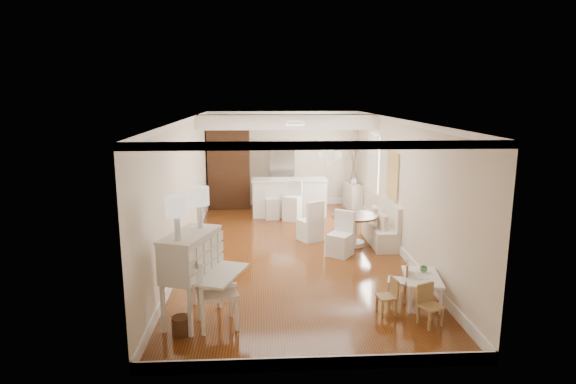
{
  "coord_description": "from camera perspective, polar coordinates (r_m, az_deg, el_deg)",
  "views": [
    {
      "loc": [
        -0.66,
        -9.77,
        3.32
      ],
      "look_at": [
        -0.09,
        0.3,
        1.24
      ],
      "focal_mm": 30.0,
      "sensor_mm": 36.0,
      "label": 1
    }
  ],
  "objects": [
    {
      "name": "slip_chair_near",
      "position": [
        10.04,
        6.2,
        -4.97
      ],
      "size": [
        0.62,
        0.63,
        0.93
      ],
      "primitive_type": "cube",
      "rotation": [
        0.0,
        0.0,
        -0.62
      ],
      "color": "white",
      "rests_on": "ground"
    },
    {
      "name": "bar_stool_right",
      "position": [
        12.71,
        0.5,
        -1.09
      ],
      "size": [
        0.55,
        0.55,
        1.04
      ],
      "primitive_type": "cube",
      "rotation": [
        0.0,
        0.0,
        -0.42
      ],
      "color": "white",
      "rests_on": "ground"
    },
    {
      "name": "bar_stool_left",
      "position": [
        12.89,
        -1.95,
        -1.24
      ],
      "size": [
        0.41,
        0.41,
        0.9
      ],
      "primitive_type": "cube",
      "rotation": [
        0.0,
        0.0,
        0.16
      ],
      "color": "silver",
      "rests_on": "ground"
    },
    {
      "name": "kids_table",
      "position": [
        8.17,
        15.52,
        -11.05
      ],
      "size": [
        0.69,
        0.99,
        0.45
      ],
      "primitive_type": "cube",
      "rotation": [
        0.0,
        0.0,
        -0.17
      ],
      "color": "silver",
      "rests_on": "ground"
    },
    {
      "name": "secretary_bureau",
      "position": [
        7.3,
        -11.36,
        -9.84
      ],
      "size": [
        1.35,
        1.36,
        1.35
      ],
      "primitive_type": "cube",
      "rotation": [
        0.0,
        0.0,
        -0.34
      ],
      "color": "silver",
      "rests_on": "ground"
    },
    {
      "name": "slip_chair_far",
      "position": [
        11.01,
        2.63,
        -3.36
      ],
      "size": [
        0.62,
        0.63,
        0.94
      ],
      "primitive_type": "cube",
      "rotation": [
        0.0,
        0.0,
        -2.62
      ],
      "color": "white",
      "rests_on": "ground"
    },
    {
      "name": "kids_chair_a",
      "position": [
        7.65,
        11.62,
        -11.99
      ],
      "size": [
        0.32,
        0.32,
        0.57
      ],
      "primitive_type": "cube",
      "rotation": [
        0.0,
        0.0,
        -1.4
      ],
      "color": "#AA854D",
      "rests_on": "ground"
    },
    {
      "name": "pencil_cup",
      "position": [
        8.25,
        15.78,
        -8.8
      ],
      "size": [
        0.16,
        0.16,
        0.09
      ],
      "primitive_type": "imported",
      "rotation": [
        0.0,
        0.0,
        -0.4
      ],
      "color": "#5C9F60",
      "rests_on": "kids_table"
    },
    {
      "name": "sideboard",
      "position": [
        14.15,
        7.7,
        -0.51
      ],
      "size": [
        0.47,
        0.82,
        0.74
      ],
      "primitive_type": "cube",
      "rotation": [
        0.0,
        0.0,
        0.18
      ],
      "color": "silver",
      "rests_on": "ground"
    },
    {
      "name": "room",
      "position": [
        10.21,
        0.74,
        4.1
      ],
      "size": [
        9.0,
        9.04,
        2.82
      ],
      "color": "brown",
      "rests_on": "ground"
    },
    {
      "name": "kids_chair_b",
      "position": [
        8.16,
        12.9,
        -10.15
      ],
      "size": [
        0.4,
        0.4,
        0.66
      ],
      "primitive_type": "cube",
      "rotation": [
        0.0,
        0.0,
        -1.89
      ],
      "color": "#AA794D",
      "rests_on": "ground"
    },
    {
      "name": "kids_chair_c",
      "position": [
        7.44,
        16.55,
        -12.76
      ],
      "size": [
        0.39,
        0.39,
        0.61
      ],
      "primitive_type": "cube",
      "rotation": [
        0.0,
        0.0,
        0.4
      ],
      "color": "#A8824C",
      "rests_on": "ground"
    },
    {
      "name": "pantry_cabinet",
      "position": [
        14.15,
        -6.99,
        2.72
      ],
      "size": [
        1.2,
        0.6,
        2.3
      ],
      "primitive_type": "cube",
      "color": "#381E11",
      "rests_on": "ground"
    },
    {
      "name": "gustavian_armchair",
      "position": [
        7.12,
        -8.45,
        -11.56
      ],
      "size": [
        0.74,
        0.74,
        1.06
      ],
      "primitive_type": "cube",
      "rotation": [
        0.0,
        0.0,
        1.81
      ],
      "color": "white",
      "rests_on": "ground"
    },
    {
      "name": "wicker_basket",
      "position": [
        7.14,
        -12.54,
        -15.19
      ],
      "size": [
        0.32,
        0.32,
        0.26
      ],
      "primitive_type": "cylinder",
      "rotation": [
        0.0,
        0.0,
        -0.25
      ],
      "color": "#55301A",
      "rests_on": "ground"
    },
    {
      "name": "dining_table",
      "position": [
        10.76,
        7.85,
        -4.51
      ],
      "size": [
        1.27,
        1.27,
        0.7
      ],
      "primitive_type": "cylinder",
      "rotation": [
        0.0,
        0.0,
        0.29
      ],
      "color": "#462516",
      "rests_on": "ground"
    },
    {
      "name": "fridge",
      "position": [
        14.16,
        0.72,
        1.79
      ],
      "size": [
        0.75,
        0.65,
        1.8
      ],
      "primitive_type": "imported",
      "color": "silver",
      "rests_on": "ground"
    },
    {
      "name": "banquette",
      "position": [
        10.98,
        10.89,
        -3.52
      ],
      "size": [
        0.52,
        1.6,
        0.98
      ],
      "primitive_type": "cube",
      "color": "silver",
      "rests_on": "ground"
    },
    {
      "name": "branch_vase",
      "position": [
        14.05,
        7.84,
        1.35
      ],
      "size": [
        0.24,
        0.24,
        0.2
      ],
      "primitive_type": "imported",
      "rotation": [
        0.0,
        0.0,
        -0.28
      ],
      "color": "white",
      "rests_on": "sideboard"
    },
    {
      "name": "breakfast_counter",
      "position": [
        13.2,
        0.16,
        -0.64
      ],
      "size": [
        2.05,
        0.65,
        1.03
      ],
      "primitive_type": "cube",
      "color": "white",
      "rests_on": "ground"
    }
  ]
}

